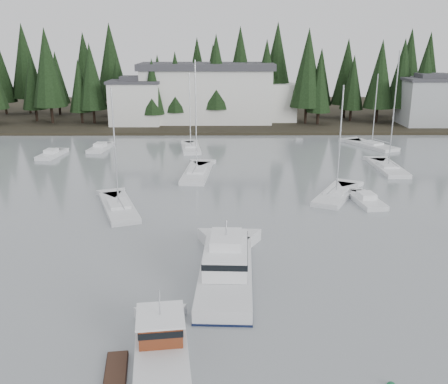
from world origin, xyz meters
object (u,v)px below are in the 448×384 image
Objects in this scene: sailboat_2 at (388,169)px; sailboat_4 at (119,209)px; cabin_cruiser_center at (226,270)px; sailboat_8 at (197,174)px; lobster_boat_brown at (160,356)px; house_west at (136,102)px; sailboat_5 at (191,149)px; runabout_3 at (101,149)px; sailboat_1 at (372,147)px; runabout_1 at (366,201)px; sailboat_3 at (336,196)px; house_east_a at (430,101)px; harbor_inn at (217,93)px; runabout_4 at (52,155)px.

sailboat_2 is 34.23m from sailboat_4.
cabin_cruiser_center is 27.57m from sailboat_8.
lobster_boat_brown is at bearing 162.20° from cabin_cruiser_center.
sailboat_5 reaches higher than house_west.
sailboat_5 is at bearing -5.74° from lobster_boat_brown.
sailboat_8 reaches higher than cabin_cruiser_center.
runabout_3 is at bearing -96.24° from house_west.
cabin_cruiser_center is 1.00× the size of sailboat_1.
runabout_1 is (18.93, -25.18, 0.06)m from sailboat_5.
sailboat_3 reaches higher than runabout_3.
house_east_a is 72.08m from cabin_cruiser_center.
sailboat_2 is at bearing -10.77° from sailboat_3.
harbor_inn is 2.47× the size of sailboat_3.
runabout_3 is at bearing 82.79° from sailboat_5.
cabin_cruiser_center is (15.87, -62.02, -3.93)m from house_west.
sailboat_8 reaches higher than harbor_inn.
sailboat_5 is at bearing -69.57° from runabout_4.
sailboat_1 is at bearing -33.57° from lobster_boat_brown.
harbor_inn is at bearing 20.20° from sailboat_1.
house_west is 51.66m from sailboat_3.
cabin_cruiser_center is at bearing -168.48° from sailboat_8.
lobster_boat_brown is 45.64m from sailboat_2.
sailboat_3 is 0.99× the size of sailboat_4.
runabout_1 is at bearing -116.87° from sailboat_8.
sailboat_1 is (22.67, 43.48, -0.67)m from cabin_cruiser_center.
house_west is 47.98m from sailboat_4.
runabout_1 is 43.47m from runabout_4.
sailboat_5 is (11.16, -20.23, -4.59)m from house_west.
house_west is 72.33m from lobster_boat_brown.
harbor_inn is 51.91m from sailboat_4.
sailboat_5 is (-27.37, -1.70, 0.01)m from sailboat_1.
sailboat_1 is 13.99m from sailboat_2.
cabin_cruiser_center is 44.47m from runabout_4.
runabout_3 is at bearing 50.72° from sailboat_8.
lobster_boat_brown is at bearing -148.46° from runabout_4.
sailboat_4 is (-9.26, -50.75, -5.71)m from harbor_inn.
runabout_3 is at bearing -45.34° from runabout_4.
sailboat_2 is at bearing -79.69° from sailboat_8.
cabin_cruiser_center is 1.83× the size of runabout_3.
lobster_boat_brown is at bearing 148.07° from sailboat_2.
runabout_1 is 0.96× the size of runabout_3.
harbor_inn is 2.45× the size of sailboat_4.
sailboat_8 reaches higher than sailboat_5.
cabin_cruiser_center is 0.95× the size of sailboat_4.
house_east_a is 0.93× the size of cabin_cruiser_center.
sailboat_4 is 2.02× the size of runabout_1.
house_west is 26.18m from runabout_4.
house_west is 54.66m from runabout_1.
runabout_4 is (-35.54, 18.97, 0.07)m from sailboat_3.
sailboat_3 is 28.43m from sailboat_5.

